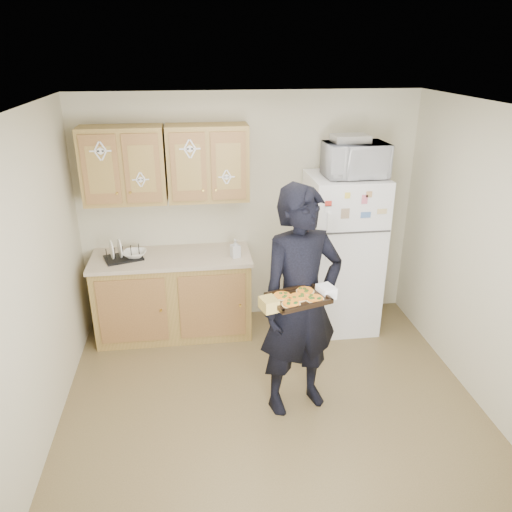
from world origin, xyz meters
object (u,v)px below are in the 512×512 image
Objects in this scene: baking_tray at (298,299)px; microwave at (355,160)px; person at (301,303)px; dish_rack at (123,252)px; refrigerator at (341,254)px.

microwave reaches higher than baking_tray.
person is 5.44× the size of dish_rack.
person is 3.26× the size of microwave.
refrigerator is at bearing 136.37° from microwave.
person is (-0.72, -1.28, 0.13)m from refrigerator.
baking_tray is 2.19m from dish_rack.
refrigerator is at bearing -1.02° from dish_rack.
refrigerator is 1.48m from person.
baking_tray is (-0.09, -0.29, 0.20)m from person.
dish_rack is at bearing 122.58° from person.
baking_tray is (-0.81, -1.57, 0.33)m from refrigerator.
person is at bearing -124.44° from microwave.
refrigerator is 1.02m from microwave.
microwave is (0.87, 1.52, 0.69)m from baking_tray.
microwave reaches higher than refrigerator.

